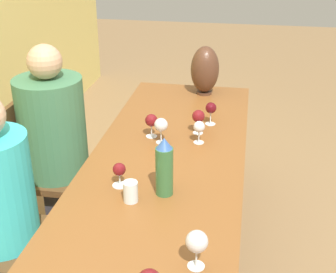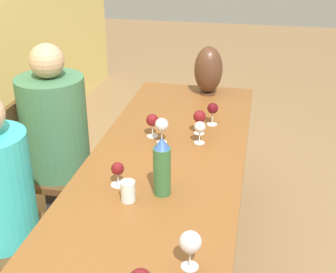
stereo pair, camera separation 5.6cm
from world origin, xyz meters
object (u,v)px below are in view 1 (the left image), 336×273
at_px(wine_glass_5, 197,242).
at_px(chair_far, 46,166).
at_px(wine_glass_7, 199,127).
at_px(vase, 205,70).
at_px(person_far, 57,143).
at_px(wine_glass_6, 119,170).
at_px(water_tumbler, 131,192).
at_px(wine_glass_1, 151,121).
at_px(wine_glass_4, 161,125).
at_px(person_near, 2,208).
at_px(wine_glass_0, 211,109).
at_px(wine_glass_3, 198,117).
at_px(water_bottle, 164,167).

relative_size(wine_glass_5, chair_far, 0.16).
bearing_deg(wine_glass_7, vase, 3.81).
relative_size(vase, person_far, 0.27).
bearing_deg(wine_glass_7, chair_far, 90.13).
height_order(vase, wine_glass_6, vase).
xyz_separation_m(water_tumbler, wine_glass_7, (0.63, -0.23, 0.04)).
xyz_separation_m(wine_glass_1, wine_glass_6, (-0.54, 0.04, -0.02)).
xyz_separation_m(wine_glass_1, wine_glass_5, (-1.03, -0.38, 0.01)).
height_order(water_tumbler, wine_glass_4, wine_glass_4).
bearing_deg(person_far, person_near, 179.90).
xyz_separation_m(person_near, person_far, (0.66, -0.00, 0.02)).
relative_size(water_tumbler, chair_far, 0.10).
xyz_separation_m(wine_glass_0, wine_glass_4, (-0.30, 0.24, 0.00)).
height_order(wine_glass_6, person_near, person_near).
distance_m(wine_glass_5, wine_glass_6, 0.64).
distance_m(wine_glass_1, wine_glass_4, 0.10).
xyz_separation_m(wine_glass_0, wine_glass_3, (-0.14, 0.06, 0.00)).
xyz_separation_m(wine_glass_3, chair_far, (-0.12, 0.90, -0.34)).
relative_size(wine_glass_1, person_near, 0.11).
xyz_separation_m(wine_glass_0, wine_glass_5, (-1.26, -0.07, 0.01)).
distance_m(wine_glass_3, wine_glass_6, 0.70).
bearing_deg(water_bottle, chair_far, 56.79).
bearing_deg(vase, chair_far, 132.18).
relative_size(wine_glass_1, person_far, 0.11).
height_order(water_tumbler, wine_glass_7, wine_glass_7).
relative_size(wine_glass_1, wine_glass_4, 0.94).
relative_size(wine_glass_6, chair_far, 0.13).
distance_m(water_tumbler, wine_glass_5, 0.50).
relative_size(wine_glass_5, person_far, 0.12).
relative_size(wine_glass_7, person_far, 0.10).
bearing_deg(water_bottle, wine_glass_0, -9.36).
bearing_deg(water_bottle, person_far, 53.88).
xyz_separation_m(wine_glass_3, person_far, (-0.12, 0.82, -0.18)).
bearing_deg(wine_glass_5, wine_glass_4, 17.77).
relative_size(wine_glass_4, wine_glass_7, 1.13).
bearing_deg(person_far, wine_glass_7, -89.86).
bearing_deg(chair_far, wine_glass_0, -74.54).
height_order(wine_glass_3, person_near, person_near).
xyz_separation_m(wine_glass_1, person_far, (-0.03, 0.56, -0.17)).
height_order(wine_glass_7, chair_far, chair_far).
relative_size(wine_glass_3, wine_glass_5, 0.94).
xyz_separation_m(wine_glass_6, wine_glass_7, (0.51, -0.31, 0.01)).
bearing_deg(wine_glass_3, wine_glass_4, 130.33).
distance_m(vase, wine_glass_6, 1.32).
bearing_deg(wine_glass_4, wine_glass_7, -80.36).
height_order(wine_glass_0, wine_glass_1, wine_glass_0).
bearing_deg(wine_glass_1, wine_glass_6, 176.22).
height_order(chair_far, person_near, person_near).
bearing_deg(wine_glass_6, person_far, 45.87).
relative_size(wine_glass_4, wine_glass_5, 0.96).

